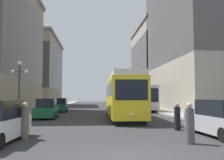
{
  "coord_description": "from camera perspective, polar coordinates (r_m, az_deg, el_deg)",
  "views": [
    {
      "loc": [
        -1.18,
        -7.98,
        1.95
      ],
      "look_at": [
        0.52,
        11.97,
        3.36
      ],
      "focal_mm": 39.04,
      "sensor_mm": 36.0,
      "label": 1
    }
  ],
  "objects": [
    {
      "name": "parked_car_right_far",
      "position": [
        13.49,
        24.27,
        -8.39
      ],
      "size": [
        2.04,
        4.96,
        1.82
      ],
      "rotation": [
        0.0,
        0.0,
        3.18
      ],
      "color": "black",
      "rests_on": "ground"
    },
    {
      "name": "building_right_midblock",
      "position": [
        40.47,
        19.39,
        14.07
      ],
      "size": [
        11.42,
        22.11,
        27.89
      ],
      "color": "#A89E8E",
      "rests_on": "ground"
    },
    {
      "name": "sidewalk_left",
      "position": [
        48.51,
        -13.09,
        -6.15
      ],
      "size": [
        2.85,
        120.0,
        0.15
      ],
      "primitive_type": "cube",
      "color": "gray",
      "rests_on": "ground"
    },
    {
      "name": "building_left_corner",
      "position": [
        61.12,
        -17.72,
        2.02
      ],
      "size": [
        11.21,
        21.81,
        15.96
      ],
      "color": "gray",
      "rests_on": "ground"
    },
    {
      "name": "transit_bus",
      "position": [
        35.57,
        6.23,
        -4.02
      ],
      "size": [
        2.94,
        11.66,
        3.45
      ],
      "rotation": [
        0.0,
        0.0,
        0.03
      ],
      "color": "black",
      "rests_on": "ground"
    },
    {
      "name": "streetcar",
      "position": [
        22.87,
        2.45,
        -3.66
      ],
      "size": [
        3.06,
        13.37,
        3.89
      ],
      "rotation": [
        0.0,
        0.0,
        -0.03
      ],
      "color": "black",
      "rests_on": "ground"
    },
    {
      "name": "pedestrian_on_sidewalk",
      "position": [
        15.04,
        15.04,
        -8.47
      ],
      "size": [
        0.36,
        0.36,
        1.62
      ],
      "rotation": [
        0.0,
        0.0,
        0.38
      ],
      "color": "black",
      "rests_on": "ground"
    },
    {
      "name": "pedestrian_crossing_far",
      "position": [
        12.23,
        -19.74,
        -9.21
      ],
      "size": [
        0.39,
        0.39,
        1.72
      ],
      "rotation": [
        0.0,
        0.0,
        5.85
      ],
      "color": "#6B5B4C",
      "rests_on": "ground"
    },
    {
      "name": "pedestrian_crossing_near",
      "position": [
        10.93,
        17.75,
        -9.88
      ],
      "size": [
        0.39,
        0.39,
        1.73
      ],
      "rotation": [
        0.0,
        0.0,
        4.92
      ],
      "color": "#4C4C56",
      "rests_on": "ground"
    },
    {
      "name": "ground_plane",
      "position": [
        8.31,
        3.63,
        -17.62
      ],
      "size": [
        200.0,
        200.0,
        0.0
      ],
      "primitive_type": "plane",
      "color": "#303033"
    },
    {
      "name": "lamp_post_left_near",
      "position": [
        21.88,
        -20.9,
        -0.01
      ],
      "size": [
        1.41,
        0.36,
        4.86
      ],
      "color": "#333338",
      "rests_on": "sidewalk_left"
    },
    {
      "name": "parked_car_left_near",
      "position": [
        33.64,
        -12.01,
        -5.83
      ],
      "size": [
        2.0,
        4.77,
        1.82
      ],
      "rotation": [
        0.0,
        0.0,
        0.03
      ],
      "color": "black",
      "rests_on": "ground"
    },
    {
      "name": "parked_car_left_far",
      "position": [
        23.58,
        -15.09,
        -6.59
      ],
      "size": [
        2.07,
        4.8,
        1.82
      ],
      "rotation": [
        0.0,
        0.0,
        0.05
      ],
      "color": "black",
      "rests_on": "ground"
    },
    {
      "name": "building_right_corner",
      "position": [
        57.2,
        11.93,
        3.37
      ],
      "size": [
        12.24,
        19.6,
        17.99
      ],
      "color": "#A89E8E",
      "rests_on": "ground"
    },
    {
      "name": "sidewalk_right",
      "position": [
        48.9,
        6.04,
        -6.21
      ],
      "size": [
        2.85,
        120.0,
        0.15
      ],
      "primitive_type": "cube",
      "color": "gray",
      "rests_on": "ground"
    }
  ]
}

